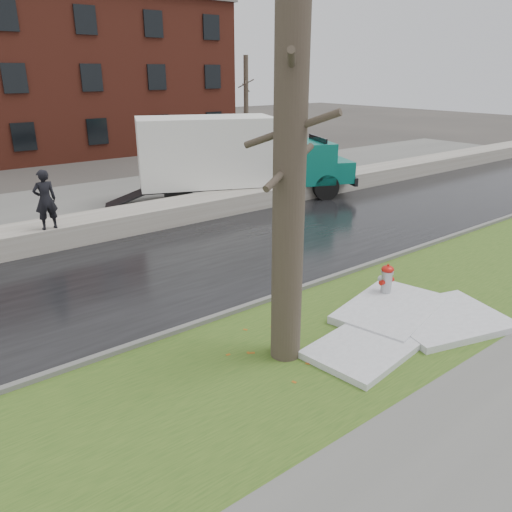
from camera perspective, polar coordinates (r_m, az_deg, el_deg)
ground at (r=12.12m, az=6.74°, el=-6.09°), size 120.00×120.00×0.00m
verge at (r=11.37m, az=11.20°, el=-8.15°), size 60.00×4.50×0.04m
road at (r=15.35m, az=-5.07°, el=-0.14°), size 60.00×7.00×0.03m
parking_lot at (r=22.66m, az=-16.99°, el=5.81°), size 60.00×9.00×0.03m
curb at (r=12.74m, az=3.61°, el=-4.26°), size 60.00×0.15×0.14m
snowbank at (r=18.74m, az=-12.18°, el=4.44°), size 60.00×1.60×0.75m
brick_building at (r=38.86m, az=-24.78°, el=18.08°), size 26.00×12.00×10.00m
bg_tree_right at (r=39.59m, az=-1.14°, el=17.42°), size 1.40×1.62×6.50m
fire_hydrant at (r=12.72m, az=14.68°, el=-2.71°), size 0.45×0.38×0.92m
tree at (r=8.87m, az=3.84°, el=9.68°), size 1.49×1.73×7.33m
box_truck at (r=21.96m, az=-2.72°, el=11.27°), size 10.59×5.94×3.60m
worker at (r=16.65m, az=-22.95°, el=5.95°), size 0.68×0.45×1.86m
snow_patch_near at (r=12.12m, az=20.66°, el=-6.73°), size 3.06×2.65×0.16m
snow_patch_far at (r=10.47m, az=12.10°, el=-10.32°), size 2.39×1.87×0.14m
snow_patch_side at (r=12.19m, az=15.20°, el=-5.87°), size 3.14×2.41×0.18m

